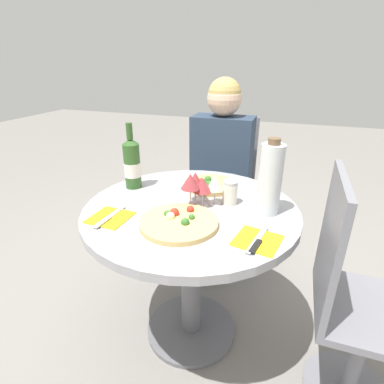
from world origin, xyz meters
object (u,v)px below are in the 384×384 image
Objects in this scene: dining_table at (191,237)px; tall_carafe at (270,179)px; seated_diner at (218,184)px; pizza_large at (179,222)px; wine_bottle at (132,164)px; chair_behind_diner at (223,189)px; chair_empty_side at (352,304)px.

dining_table is 0.44m from tall_carafe.
seated_diner is 0.86m from pizza_large.
wine_bottle reaches higher than pizza_large.
dining_table is 0.96× the size of chair_behind_diner.
dining_table is 0.45m from wine_bottle.
wine_bottle is 0.65m from tall_carafe.
wine_bottle is at bearing 161.91° from dining_table.
pizza_large is (0.01, -0.16, 0.17)m from dining_table.
dining_table is 0.23m from pizza_large.
seated_diner is 4.04× the size of pizza_large.
chair_behind_diner is at bearing 115.35° from tall_carafe.
seated_diner reaches higher than chair_behind_diner.
wine_bottle is 1.02× the size of tall_carafe.
chair_behind_diner is at bearing 67.80° from wine_bottle.
pizza_large is at bearing 93.33° from chair_behind_diner.
seated_diner is 1.27× the size of chair_empty_side.
dining_table is 0.83m from chair_behind_diner.
chair_behind_diner reaches higher than dining_table.
dining_table is 0.68m from chair_empty_side.
chair_behind_diner is 3.10× the size of tall_carafe.
chair_behind_diner is 1.15m from chair_empty_side.
chair_empty_side is 3.05× the size of wine_bottle.
chair_behind_diner is 0.17m from seated_diner.
chair_empty_side is 0.56m from tall_carafe.
chair_behind_diner is at bearing 93.42° from dining_table.
tall_carafe is at bearing 115.35° from chair_behind_diner.
wine_bottle is at bearing 62.93° from seated_diner.
pizza_large is at bearing -82.93° from chair_empty_side.
chair_behind_diner is at bearing 93.33° from pizza_large.
dining_table is at bearing 93.42° from chair_behind_diner.
tall_carafe is (0.36, -0.62, 0.31)m from seated_diner.
tall_carafe is at bearing -110.69° from chair_empty_side.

